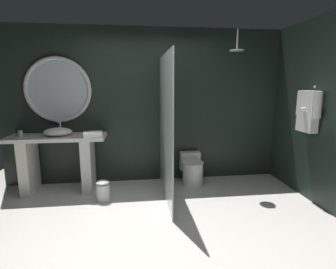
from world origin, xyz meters
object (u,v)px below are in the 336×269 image
Objects in this scene: vessel_sink at (58,132)px; tumbler_cup at (20,133)px; waste_bin at (103,190)px; round_wall_mirror at (58,90)px; rain_shower_head at (237,49)px; toilet at (192,170)px; tissue_box at (93,133)px; folded_hand_towel at (93,135)px; hanging_bathrobe at (308,110)px.

tumbler_cup is (-0.56, 0.04, -0.02)m from vessel_sink.
waste_bin is at bearing -34.17° from vessel_sink.
round_wall_mirror reaches higher than tumbler_cup.
waste_bin is at bearing -22.22° from tumbler_cup.
rain_shower_head is (3.32, -0.21, 1.27)m from tumbler_cup.
rain_shower_head reaches higher than toilet.
tissue_box is (1.09, -0.02, -0.01)m from tumbler_cup.
rain_shower_head reaches higher than folded_hand_towel.
vessel_sink is at bearing -4.25° from tumbler_cup.
waste_bin is (0.17, -0.50, -0.77)m from tissue_box.
tissue_box is 1.74m from toilet.
round_wall_mirror is at bearing 171.03° from rain_shower_head.
folded_hand_towel is at bearing -172.51° from toilet.
vessel_sink is at bearing 168.38° from hanging_bathrobe.
hanging_bathrobe is at bearing -33.89° from rain_shower_head.
rain_shower_head is 2.92m from waste_bin.
round_wall_mirror reaches higher than toilet.
vessel_sink is 0.53m from tissue_box.
vessel_sink is at bearing -85.16° from round_wall_mirror.
toilet is (2.13, 0.02, -0.71)m from vessel_sink.
rain_shower_head is at bearing -3.40° from vessel_sink.
toilet reaches higher than waste_bin.
folded_hand_towel is at bearing -81.68° from tissue_box.
waste_bin is at bearing -46.09° from round_wall_mirror.
vessel_sink is 0.57m from tumbler_cup.
vessel_sink is at bearing 176.60° from rain_shower_head.
folded_hand_towel is (-1.57, -0.21, 0.69)m from toilet.
hanging_bathrobe is (3.64, -1.02, -0.26)m from round_wall_mirror.
tumbler_cup is 4.27m from hanging_bathrobe.
hanging_bathrobe reaches higher than folded_hand_towel.
vessel_sink reaches higher than toilet.
rain_shower_head is 0.62× the size of toilet.
toilet is at bearing 152.73° from hanging_bathrobe.
rain_shower_head is 2.54m from folded_hand_towel.
tumbler_cup is at bearing 179.59° from toilet.
vessel_sink is 1.16m from waste_bin.
toilet is (2.15, -0.25, -1.34)m from round_wall_mirror.
tissue_box is 2.58m from rain_shower_head.
hanging_bathrobe is (0.86, -0.58, -0.88)m from rain_shower_head.
tissue_box is 0.63× the size of folded_hand_towel.
folded_hand_towel is (-3.06, 0.56, -0.39)m from hanging_bathrobe.
toilet is (1.61, -0.00, -0.68)m from tissue_box.
tissue_box is at bearing 98.32° from folded_hand_towel.
round_wall_mirror is at bearing 23.32° from tumbler_cup.
waste_bin is at bearing -160.96° from toilet.
vessel_sink reaches higher than tumbler_cup.
tissue_box is 0.53× the size of rain_shower_head.
hanging_bathrobe is at bearing -10.36° from folded_hand_towel.
tumbler_cup is at bearing 176.46° from rain_shower_head.
vessel_sink reaches higher than folded_hand_towel.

